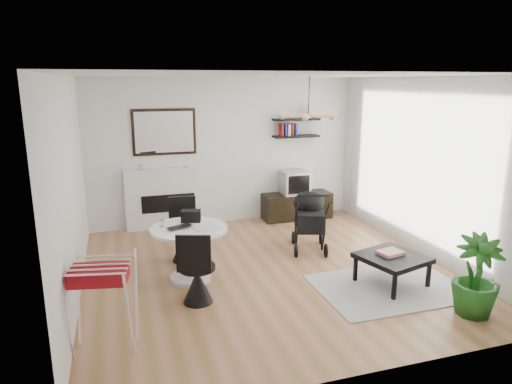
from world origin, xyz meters
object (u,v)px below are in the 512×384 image
object	(u,v)px
drying_rack	(103,305)
coffee_table	(392,259)
tv_console	(297,206)
stroller	(309,222)
crt_tv	(295,182)
potted_plant	(476,276)
fireplace	(167,191)
dining_table	(189,246)

from	to	relation	value
drying_rack	coffee_table	size ratio (longest dim) A/B	0.98
tv_console	stroller	size ratio (longest dim) A/B	1.31
crt_tv	potted_plant	size ratio (longest dim) A/B	0.54
drying_rack	stroller	xyz separation A→B (m)	(3.10, 2.01, -0.05)
tv_console	coffee_table	world-z (taller)	tv_console
drying_rack	fireplace	bearing A→B (deg)	85.41
fireplace	tv_console	size ratio (longest dim) A/B	1.61
stroller	potted_plant	distance (m)	2.70
coffee_table	crt_tv	bearing A→B (deg)	91.94
fireplace	dining_table	bearing A→B (deg)	-89.95
fireplace	drying_rack	xyz separation A→B (m)	(-1.08, -3.78, -0.20)
tv_console	potted_plant	xyz separation A→B (m)	(0.50, -4.14, 0.22)
tv_console	dining_table	world-z (taller)	dining_table
dining_table	tv_console	bearing A→B (deg)	42.14
tv_console	coffee_table	xyz separation A→B (m)	(0.05, -3.16, 0.11)
drying_rack	stroller	distance (m)	3.69
drying_rack	coffee_table	bearing A→B (deg)	18.50
drying_rack	potted_plant	size ratio (longest dim) A/B	0.98
drying_rack	stroller	size ratio (longest dim) A/B	0.90
crt_tv	stroller	distance (m)	1.68
drying_rack	tv_console	bearing A→B (deg)	56.88
crt_tv	potted_plant	world-z (taller)	potted_plant
stroller	fireplace	bearing A→B (deg)	156.61
dining_table	fireplace	bearing A→B (deg)	90.05
crt_tv	potted_plant	xyz separation A→B (m)	(0.55, -4.13, -0.25)
crt_tv	dining_table	xyz separation A→B (m)	(-2.41, -2.23, -0.23)
fireplace	tv_console	world-z (taller)	fireplace
stroller	coffee_table	xyz separation A→B (m)	(0.50, -1.56, -0.08)
tv_console	drying_rack	size ratio (longest dim) A/B	1.45
dining_table	potted_plant	xyz separation A→B (m)	(2.96, -1.91, -0.02)
tv_console	crt_tv	xyz separation A→B (m)	(-0.06, -0.00, 0.47)
dining_table	stroller	size ratio (longest dim) A/B	1.00
stroller	coffee_table	world-z (taller)	stroller
dining_table	drying_rack	xyz separation A→B (m)	(-1.08, -1.39, -0.00)
tv_console	drying_rack	world-z (taller)	drying_rack
tv_console	dining_table	bearing A→B (deg)	-137.86
tv_console	stroller	bearing A→B (deg)	-105.63
coffee_table	drying_rack	bearing A→B (deg)	-172.83
drying_rack	coffee_table	xyz separation A→B (m)	(3.60, 0.45, -0.13)
coffee_table	dining_table	bearing A→B (deg)	159.66
stroller	coffee_table	distance (m)	1.64
stroller	drying_rack	bearing A→B (deg)	-129.08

